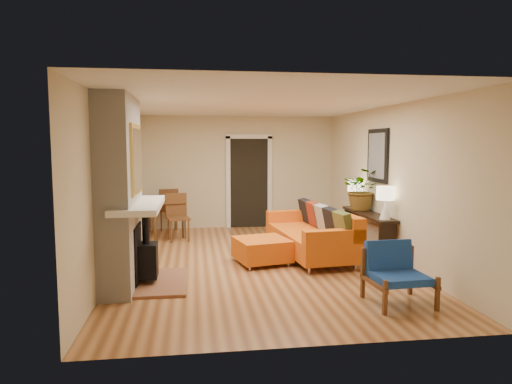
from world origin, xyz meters
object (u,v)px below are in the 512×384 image
Objects in this scene: console_table at (368,221)px; lamp_near at (385,199)px; blue_chair at (395,270)px; dining_table at (169,206)px; houseplant at (362,189)px; lamp_far at (355,190)px; ottoman at (262,249)px; sofa at (315,233)px.

console_table is 0.87m from lamp_near.
lamp_near is at bearing 70.32° from blue_chair.
dining_table is 2.28× the size of houseplant.
lamp_far is at bearing 78.58° from blue_chair.
console_table reaches higher than ottoman.
console_table is (3.65, -2.10, -0.05)m from dining_table.
lamp_near reaches higher than console_table.
console_table is (0.65, 2.53, 0.18)m from blue_chair.
ottoman is 2.47m from lamp_far.
console_table is 0.62m from houseplant.
ottoman is at bearing 173.71° from lamp_near.
sofa reaches higher than ottoman.
houseplant is at bearing -91.51° from lamp_far.
sofa reaches higher than blue_chair.
houseplant is (-0.01, 0.30, 0.54)m from console_table.
houseplant is (-0.01, 1.02, 0.06)m from lamp_near.
lamp_near is at bearing -6.29° from ottoman.
sofa is at bearing 149.10° from lamp_near.
lamp_near is (0.65, 1.81, 0.66)m from blue_chair.
blue_chair is at bearing -101.42° from lamp_far.
blue_chair reaches higher than ottoman.
sofa is at bearing -173.87° from console_table.
console_table is at bearing 6.13° from sofa.
dining_table is at bearing 142.27° from lamp_near.
blue_chair is at bearing -56.18° from ottoman.
ottoman is at bearing 123.82° from blue_chair.
dining_table is 4.21m from console_table.
sofa is 1.36m from lamp_near.
lamp_near is (3.65, -2.82, 0.44)m from dining_table.
houseplant is at bearing 22.25° from sofa.
houseplant is (0.64, 2.83, 0.72)m from blue_chair.
houseplant is (-0.01, -0.38, 0.06)m from lamp_far.
lamp_near reaches higher than ottoman.
console_table is at bearing 90.00° from lamp_near.
lamp_far reaches higher than ottoman.
console_table is at bearing 13.82° from ottoman.
dining_table is 3.35× the size of lamp_far.
sofa is 1.32× the size of dining_table.
blue_chair is 2.04m from lamp_near.
ottoman is 1.22× the size of houseplant.
sofa is at bearing 98.62° from blue_chair.
houseplant reaches higher than lamp_near.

